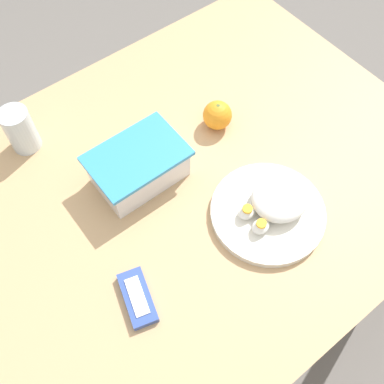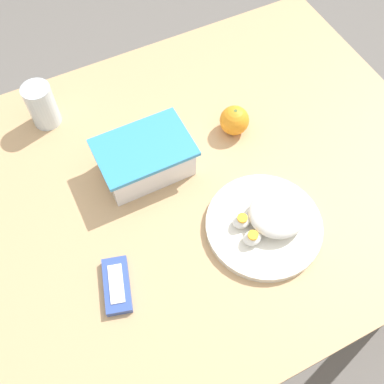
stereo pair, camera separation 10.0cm
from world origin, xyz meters
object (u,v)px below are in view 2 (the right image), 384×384
at_px(orange_fruit, 234,120).
at_px(candy_bar, 117,285).
at_px(rice_plate, 268,221).
at_px(drinking_glass, 42,105).
at_px(food_container, 145,160).

bearing_deg(orange_fruit, candy_bar, -148.66).
relative_size(rice_plate, drinking_glass, 2.21).
relative_size(orange_fruit, candy_bar, 0.57).
distance_m(food_container, orange_fruit, 0.24).
height_order(food_container, drinking_glass, drinking_glass).
distance_m(food_container, rice_plate, 0.31).
distance_m(rice_plate, candy_bar, 0.35).
xyz_separation_m(orange_fruit, drinking_glass, (-0.41, 0.24, 0.02)).
relative_size(food_container, orange_fruit, 2.95).
xyz_separation_m(orange_fruit, rice_plate, (-0.06, -0.27, -0.01)).
distance_m(orange_fruit, candy_bar, 0.48).
bearing_deg(drinking_glass, orange_fruit, -30.14).
bearing_deg(candy_bar, drinking_glass, 89.50).
bearing_deg(rice_plate, drinking_glass, 124.23).
bearing_deg(rice_plate, orange_fruit, 76.50).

